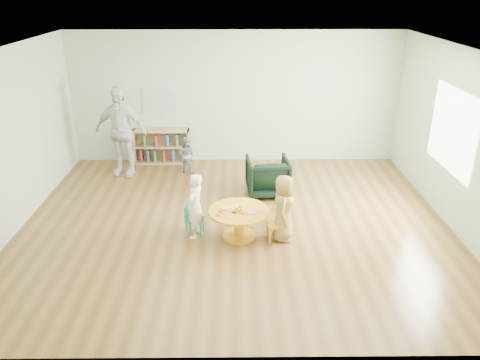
% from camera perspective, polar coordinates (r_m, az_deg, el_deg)
% --- Properties ---
extents(room, '(7.10, 7.00, 2.80)m').
position_cam_1_polar(room, '(7.09, -0.54, 8.29)').
color(room, brown).
rests_on(room, ground).
extents(activity_table, '(0.94, 0.94, 0.51)m').
position_cam_1_polar(activity_table, '(7.24, -0.11, -4.73)').
color(activity_table, orange).
rests_on(activity_table, ground).
extents(kid_chair_left, '(0.31, 0.31, 0.52)m').
position_cam_1_polar(kid_chair_left, '(7.39, -5.81, -4.62)').
color(kid_chair_left, '#1B947C').
rests_on(kid_chair_left, ground).
extents(kid_chair_right, '(0.31, 0.31, 0.53)m').
position_cam_1_polar(kid_chair_right, '(7.23, 4.74, -5.22)').
color(kid_chair_right, orange).
rests_on(kid_chair_right, ground).
extents(bookshelf, '(1.20, 0.30, 0.75)m').
position_cam_1_polar(bookshelf, '(10.40, -9.55, 4.06)').
color(bookshelf, tan).
rests_on(bookshelf, ground).
extents(alphabet_poster, '(0.74, 0.01, 0.54)m').
position_cam_1_polar(alphabet_poster, '(10.24, -9.74, 9.50)').
color(alphabet_poster, silver).
rests_on(alphabet_poster, ground).
extents(armchair, '(0.82, 0.84, 0.70)m').
position_cam_1_polar(armchair, '(8.72, 3.38, 0.47)').
color(armchair, black).
rests_on(armchair, ground).
extents(child_left, '(0.38, 0.45, 1.05)m').
position_cam_1_polar(child_left, '(7.20, -5.49, -3.21)').
color(child_left, white).
rests_on(child_left, ground).
extents(child_right, '(0.41, 0.56, 1.06)m').
position_cam_1_polar(child_right, '(7.14, 5.33, -3.43)').
color(child_right, yellow).
rests_on(child_right, ground).
extents(toddler, '(0.45, 0.40, 0.77)m').
position_cam_1_polar(toddler, '(9.78, -6.54, 3.12)').
color(toddler, '#1B2544').
rests_on(toddler, ground).
extents(adult_caretaker, '(1.13, 0.63, 1.83)m').
position_cam_1_polar(adult_caretaker, '(9.76, -14.34, 5.78)').
color(adult_caretaker, silver).
rests_on(adult_caretaker, ground).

